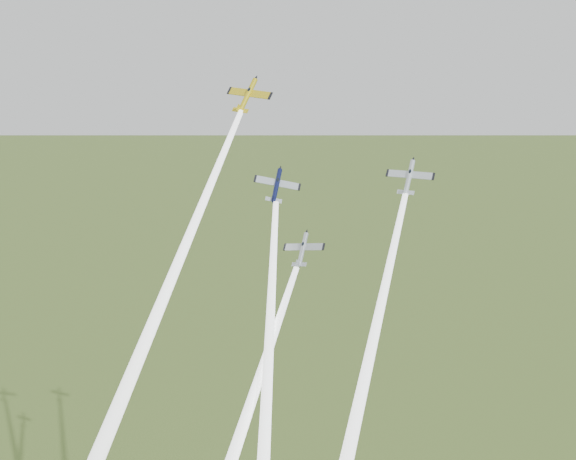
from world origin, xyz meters
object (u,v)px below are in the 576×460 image
object	(u,v)px
plane_silver_right	(409,177)
plane_silver_low	(303,249)
plane_yellow	(248,95)
plane_navy	(277,185)

from	to	relation	value
plane_silver_right	plane_silver_low	world-z (taller)	plane_silver_right
plane_yellow	plane_silver_low	size ratio (longest dim) A/B	1.18
plane_yellow	plane_silver_low	distance (m)	28.59
plane_silver_right	plane_navy	bearing A→B (deg)	-161.62
plane_navy	plane_silver_low	distance (m)	12.11
plane_silver_low	plane_navy	bearing A→B (deg)	149.51
plane_yellow	plane_silver_right	distance (m)	30.54
plane_yellow	plane_silver_low	xyz separation A→B (m)	(14.17, -9.28, -23.03)
plane_yellow	plane_silver_low	world-z (taller)	plane_yellow
plane_silver_right	plane_silver_low	xyz separation A→B (m)	(-13.64, -11.71, -10.65)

